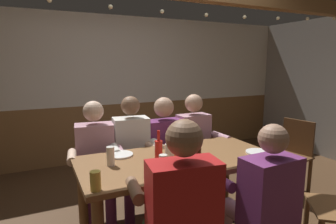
# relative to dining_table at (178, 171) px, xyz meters

# --- Properties ---
(back_wall_upper) EXTENTS (6.57, 0.12, 1.40)m
(back_wall_upper) POSITION_rel_dining_table_xyz_m (0.00, 2.48, 0.95)
(back_wall_upper) COLOR silver
(back_wall_wainscot) EXTENTS (6.57, 0.12, 0.91)m
(back_wall_wainscot) POSITION_rel_dining_table_xyz_m (0.00, 2.48, -0.20)
(back_wall_wainscot) COLOR brown
(back_wall_wainscot) RESTS_ON ground_plane
(dining_table) EXTENTS (1.68, 0.82, 0.77)m
(dining_table) POSITION_rel_dining_table_xyz_m (0.00, 0.00, 0.00)
(dining_table) COLOR brown
(dining_table) RESTS_ON ground_plane
(person_0) EXTENTS (0.54, 0.56, 1.20)m
(person_0) POSITION_rel_dining_table_xyz_m (-0.58, 0.64, 0.01)
(person_0) COLOR #B78493
(person_0) RESTS_ON ground_plane
(person_1) EXTENTS (0.53, 0.55, 1.23)m
(person_1) POSITION_rel_dining_table_xyz_m (-0.20, 0.64, 0.02)
(person_1) COLOR silver
(person_1) RESTS_ON ground_plane
(person_2) EXTENTS (0.57, 0.50, 1.20)m
(person_2) POSITION_rel_dining_table_xyz_m (0.19, 0.64, 0.02)
(person_2) COLOR #6B2D66
(person_2) RESTS_ON ground_plane
(person_3) EXTENTS (0.52, 0.53, 1.22)m
(person_3) POSITION_rel_dining_table_xyz_m (0.57, 0.63, 0.01)
(person_3) COLOR #B78493
(person_3) RESTS_ON ground_plane
(person_4) EXTENTS (0.59, 0.56, 1.26)m
(person_4) POSITION_rel_dining_table_xyz_m (-0.33, -0.65, 0.04)
(person_4) COLOR #AD1919
(person_4) RESTS_ON ground_plane
(person_5) EXTENTS (0.55, 0.53, 1.17)m
(person_5) POSITION_rel_dining_table_xyz_m (0.33, -0.65, -0.00)
(person_5) COLOR #6B2D66
(person_5) RESTS_ON ground_plane
(chair_empty_near_left) EXTENTS (0.51, 0.51, 0.88)m
(chair_empty_near_left) POSITION_rel_dining_table_xyz_m (1.71, 0.30, -0.18)
(chair_empty_near_left) COLOR brown
(chair_empty_near_left) RESTS_ON ground_plane
(plate_0) EXTENTS (0.23, 0.23, 0.01)m
(plate_0) POSITION_rel_dining_table_xyz_m (0.70, -0.20, 0.12)
(plate_0) COLOR white
(plate_0) RESTS_ON dining_table
(plate_1) EXTENTS (0.23, 0.23, 0.01)m
(plate_1) POSITION_rel_dining_table_xyz_m (-0.44, 0.27, 0.12)
(plate_1) COLOR white
(plate_1) RESTS_ON dining_table
(bottle_0) EXTENTS (0.07, 0.07, 0.25)m
(bottle_0) POSITION_rel_dining_table_xyz_m (0.20, 0.35, 0.22)
(bottle_0) COLOR red
(bottle_0) RESTS_ON dining_table
(bottle_1) EXTENTS (0.06, 0.06, 0.24)m
(bottle_1) POSITION_rel_dining_table_xyz_m (-0.01, -0.32, 0.21)
(bottle_1) COLOR #593314
(bottle_1) RESTS_ON dining_table
(bottle_2) EXTENTS (0.07, 0.07, 0.24)m
(bottle_2) POSITION_rel_dining_table_xyz_m (-0.16, 0.05, 0.20)
(bottle_2) COLOR red
(bottle_2) RESTS_ON dining_table
(pint_glass_0) EXTENTS (0.07, 0.07, 0.11)m
(pint_glass_0) POSITION_rel_dining_table_xyz_m (-0.03, 0.01, 0.17)
(pint_glass_0) COLOR gold
(pint_glass_0) RESTS_ON dining_table
(pint_glass_1) EXTENTS (0.08, 0.08, 0.16)m
(pint_glass_1) POSITION_rel_dining_table_xyz_m (-0.12, -0.08, 0.20)
(pint_glass_1) COLOR white
(pint_glass_1) RESTS_ON dining_table
(pint_glass_2) EXTENTS (0.07, 0.07, 0.13)m
(pint_glass_2) POSITION_rel_dining_table_xyz_m (-0.76, -0.34, 0.18)
(pint_glass_2) COLOR #E5C64C
(pint_glass_2) RESTS_ON dining_table
(pint_glass_3) EXTENTS (0.06, 0.06, 0.13)m
(pint_glass_3) POSITION_rel_dining_table_xyz_m (-0.25, -0.24, 0.18)
(pint_glass_3) COLOR white
(pint_glass_3) RESTS_ON dining_table
(pint_glass_4) EXTENTS (0.06, 0.06, 0.15)m
(pint_glass_4) POSITION_rel_dining_table_xyz_m (-0.57, 0.06, 0.19)
(pint_glass_4) COLOR white
(pint_glass_4) RESTS_ON dining_table
(pint_glass_5) EXTENTS (0.06, 0.06, 0.14)m
(pint_glass_5) POSITION_rel_dining_table_xyz_m (0.09, 0.30, 0.19)
(pint_glass_5) COLOR white
(pint_glass_5) RESTS_ON dining_table
(string_lights) EXTENTS (4.64, 0.04, 0.13)m
(string_lights) POSITION_rel_dining_table_xyz_m (-0.00, 0.33, 1.40)
(string_lights) COLOR #F9EAB2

